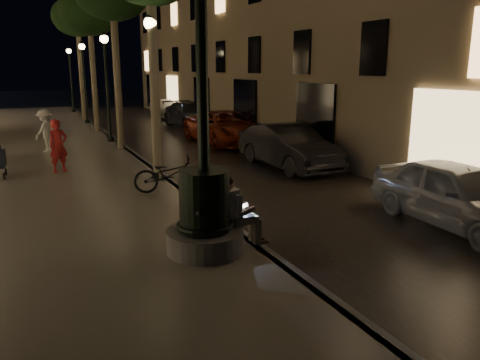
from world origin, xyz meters
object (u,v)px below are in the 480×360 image
seated_man_laptop (236,209)px  car_third (226,128)px  tree_third (89,12)px  lamp_curb_d (70,71)px  tree_far (77,18)px  car_rear (191,115)px  car_second (288,147)px  lamp_curb_b (106,73)px  car_fifth (163,109)px  car_front (458,194)px  lamp_curb_a (152,75)px  fountain_lamppost (204,197)px  pedestrian_white (46,131)px  bicycle (169,174)px  pedestrian_red (58,146)px  lamp_curb_c (84,71)px

seated_man_laptop → car_third: seated_man_laptop is taller
tree_third → lamp_curb_d: size_ratio=1.50×
tree_far → car_rear: size_ratio=1.46×
tree_third → lamp_curb_d: bearing=90.0°
lamp_curb_d → car_second: 24.20m
lamp_curb_b → car_fifth: 12.50m
seated_man_laptop → car_front: 5.16m
lamp_curb_a → car_third: (4.98, 6.35, -2.48)m
fountain_lamppost → lamp_curb_d: 30.08m
tree_third → lamp_curb_a: bearing=-90.0°
car_fifth → pedestrian_white: 14.99m
car_third → bicycle: 9.54m
pedestrian_red → car_fifth: bearing=42.0°
lamp_curb_b → pedestrian_red: lamp_curb_b is taller
lamp_curb_d → pedestrian_red: (-2.56, -21.82, -2.19)m
tree_far → pedestrian_red: bearing=-99.5°
tree_far → lamp_curb_c: tree_far is taller
lamp_curb_b → fountain_lamppost: bearing=-92.9°
tree_far → pedestrian_red: (-2.64, -15.82, -5.39)m
tree_far → pedestrian_white: size_ratio=4.50×
tree_third → bicycle: tree_third is taller
seated_man_laptop → lamp_curb_c: 22.12m
car_third → car_rear: car_third is taller
lamp_curb_c → bicycle: (-0.10, -17.73, -2.54)m
tree_far → bicycle: tree_far is taller
seated_man_laptop → lamp_curb_b: size_ratio=0.28×
car_third → lamp_curb_b: bearing=160.3°
tree_far → pedestrian_white: tree_far is taller
pedestrian_red → pedestrian_white: size_ratio=1.01×
pedestrian_red → pedestrian_white: bearing=70.1°
lamp_curb_a → car_fifth: size_ratio=1.25×
fountain_lamppost → car_second: 8.46m
seated_man_laptop → bicycle: (-0.01, 4.27, -0.22)m
lamp_curb_b → bicycle: bearing=-90.6°
car_second → car_rear: (0.70, 12.46, -0.02)m
tree_third → car_third: 9.26m
tree_far → lamp_curb_a: tree_far is taller
tree_far → tree_third: bearing=-90.8°
car_second → pedestrian_white: pedestrian_white is taller
seated_man_laptop → lamp_curb_c: lamp_curb_c is taller
fountain_lamppost → pedestrian_red: bearing=102.8°
car_front → seated_man_laptop: bearing=177.0°
seated_man_laptop → lamp_curb_b: bearing=89.6°
lamp_curb_d → fountain_lamppost: bearing=-91.3°
seated_man_laptop → lamp_curb_d: size_ratio=0.28×
bicycle → tree_third: bearing=13.9°
car_second → pedestrian_red: pedestrian_red is taller
seated_man_laptop → car_front: size_ratio=0.31×
bicycle → car_third: bearing=-17.8°
lamp_curb_a → car_fifth: bearing=73.8°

